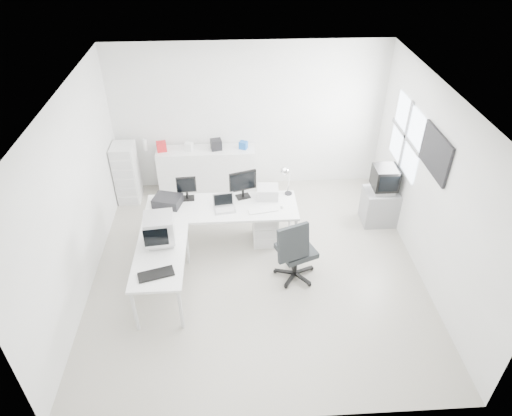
{
  "coord_description": "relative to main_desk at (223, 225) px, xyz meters",
  "views": [
    {
      "loc": [
        -0.32,
        -5.28,
        4.93
      ],
      "look_at": [
        0.0,
        0.2,
        1.0
      ],
      "focal_mm": 32.0,
      "sensor_mm": 36.0,
      "label": 1
    }
  ],
  "objects": [
    {
      "name": "white_keyboard",
      "position": [
        0.65,
        -0.15,
        0.38
      ],
      "size": [
        0.48,
        0.22,
        0.02
      ],
      "primitive_type": "cube",
      "rotation": [
        0.0,
        0.0,
        0.18
      ],
      "color": "silver",
      "rests_on": "main_desk"
    },
    {
      "name": "wall_picture",
      "position": [
        2.99,
        -0.52,
        1.52
      ],
      "size": [
        0.04,
        0.9,
        0.6
      ],
      "primitive_type": null,
      "color": "black",
      "rests_on": "right_wall"
    },
    {
      "name": "inkjet_printer",
      "position": [
        -0.85,
        0.1,
        0.45
      ],
      "size": [
        0.49,
        0.43,
        0.15
      ],
      "primitive_type": "cube",
      "rotation": [
        0.0,
        0.0,
        -0.27
      ],
      "color": "black",
      "rests_on": "main_desk"
    },
    {
      "name": "clutter_box_a",
      "position": [
        -1.09,
        1.62,
        0.62
      ],
      "size": [
        0.2,
        0.19,
        0.17
      ],
      "primitive_type": "cube",
      "rotation": [
        0.0,
        0.0,
        0.21
      ],
      "color": "red",
      "rests_on": "sideboard"
    },
    {
      "name": "laptop",
      "position": [
        0.05,
        -0.1,
        0.49
      ],
      "size": [
        0.41,
        0.41,
        0.24
      ],
      "primitive_type": null,
      "rotation": [
        0.0,
        0.0,
        0.15
      ],
      "color": "#B7B7BA",
      "rests_on": "main_desk"
    },
    {
      "name": "clutter_box_c",
      "position": [
        -0.09,
        1.62,
        0.63
      ],
      "size": [
        0.22,
        0.21,
        0.19
      ],
      "primitive_type": "cube",
      "rotation": [
        0.0,
        0.0,
        0.19
      ],
      "color": "black",
      "rests_on": "sideboard"
    },
    {
      "name": "filing_cabinet",
      "position": [
        -1.76,
        1.42,
        0.19
      ],
      "size": [
        0.4,
        0.47,
        1.14
      ],
      "primitive_type": "cube",
      "color": "silver",
      "rests_on": "floor"
    },
    {
      "name": "white_mouse",
      "position": [
        0.95,
        -0.1,
        0.4
      ],
      "size": [
        0.05,
        0.05,
        0.05
      ],
      "primitive_type": "sphere",
      "color": "silver",
      "rests_on": "main_desk"
    },
    {
      "name": "tv_cabinet",
      "position": [
        2.74,
        0.45,
        -0.06
      ],
      "size": [
        0.59,
        0.48,
        0.64
      ],
      "primitive_type": "cube",
      "color": "gray",
      "rests_on": "floor"
    },
    {
      "name": "lcd_monitor_small",
      "position": [
        -0.55,
        0.25,
        0.57
      ],
      "size": [
        0.32,
        0.2,
        0.39
      ],
      "primitive_type": null,
      "rotation": [
        0.0,
        0.0,
        0.07
      ],
      "color": "black",
      "rests_on": "main_desk"
    },
    {
      "name": "window",
      "position": [
        3.0,
        0.58,
        1.23
      ],
      "size": [
        0.02,
        1.2,
        1.1
      ],
      "primitive_type": null,
      "color": "white",
      "rests_on": "right_wall"
    },
    {
      "name": "black_keyboard",
      "position": [
        -0.85,
        -1.5,
        0.39
      ],
      "size": [
        0.5,
        0.31,
        0.03
      ],
      "primitive_type": "cube",
      "rotation": [
        0.0,
        0.0,
        0.29
      ],
      "color": "black",
      "rests_on": "side_desk"
    },
    {
      "name": "crt_monitor",
      "position": [
        -0.85,
        -0.85,
        0.59
      ],
      "size": [
        0.41,
        0.41,
        0.43
      ],
      "primitive_type": null,
      "rotation": [
        0.0,
        0.0,
        0.11
      ],
      "color": "#B7B7BA",
      "rests_on": "side_desk"
    },
    {
      "name": "floor",
      "position": [
        0.52,
        -0.62,
        -0.38
      ],
      "size": [
        5.0,
        5.0,
        0.01
      ],
      "primitive_type": "cube",
      "color": "beige",
      "rests_on": "ground"
    },
    {
      "name": "clutter_bottle",
      "position": [
        -1.39,
        1.66,
        0.64
      ],
      "size": [
        0.07,
        0.07,
        0.22
      ],
      "primitive_type": "cylinder",
      "color": "silver",
      "rests_on": "sideboard"
    },
    {
      "name": "main_desk",
      "position": [
        0.0,
        0.0,
        0.0
      ],
      "size": [
        2.4,
        0.8,
        0.75
      ],
      "primitive_type": null,
      "color": "silver",
      "rests_on": "floor"
    },
    {
      "name": "lcd_monitor_large",
      "position": [
        0.35,
        0.25,
        0.61
      ],
      "size": [
        0.48,
        0.3,
        0.46
      ],
      "primitive_type": null,
      "rotation": [
        0.0,
        0.0,
        0.31
      ],
      "color": "black",
      "rests_on": "main_desk"
    },
    {
      "name": "right_wall",
      "position": [
        3.02,
        -0.62,
        1.02
      ],
      "size": [
        0.02,
        5.0,
        2.8
      ],
      "primitive_type": "cube",
      "color": "white",
      "rests_on": "floor"
    },
    {
      "name": "drawer_pedestal",
      "position": [
        0.7,
        0.05,
        -0.08
      ],
      "size": [
        0.4,
        0.5,
        0.6
      ],
      "primitive_type": "cube",
      "color": "silver",
      "rests_on": "floor"
    },
    {
      "name": "clutter_box_b",
      "position": [
        -0.59,
        1.62,
        0.6
      ],
      "size": [
        0.17,
        0.16,
        0.14
      ],
      "primitive_type": "cube",
      "rotation": [
        0.0,
        0.0,
        -0.34
      ],
      "color": "silver",
      "rests_on": "sideboard"
    },
    {
      "name": "clutter_box_d",
      "position": [
        0.41,
        1.62,
        0.6
      ],
      "size": [
        0.18,
        0.17,
        0.14
      ],
      "primitive_type": "cube",
      "rotation": [
        0.0,
        0.0,
        -0.42
      ],
      "color": "#1752A7",
      "rests_on": "sideboard"
    },
    {
      "name": "ceiling",
      "position": [
        0.52,
        -0.62,
        2.42
      ],
      "size": [
        5.0,
        5.0,
        0.01
      ],
      "primitive_type": "cube",
      "color": "white",
      "rests_on": "back_wall"
    },
    {
      "name": "left_wall",
      "position": [
        -1.98,
        -0.62,
        1.02
      ],
      "size": [
        0.02,
        5.0,
        2.8
      ],
      "primitive_type": "cube",
      "color": "white",
      "rests_on": "floor"
    },
    {
      "name": "sideboard",
      "position": [
        -0.29,
        1.62,
        0.08
      ],
      "size": [
        1.82,
        0.45,
        0.91
      ],
      "primitive_type": "cube",
      "color": "silver",
      "rests_on": "floor"
    },
    {
      "name": "back_wall",
      "position": [
        0.52,
        1.88,
        1.02
      ],
      "size": [
        5.0,
        0.02,
        2.8
      ],
      "primitive_type": "cube",
      "color": "white",
      "rests_on": "floor"
    },
    {
      "name": "crt_tv",
      "position": [
        2.74,
        0.45,
        0.49
      ],
      "size": [
        0.5,
        0.48,
        0.45
      ],
      "primitive_type": null,
      "color": "black",
      "rests_on": "tv_cabinet"
    },
    {
      "name": "laser_printer",
      "position": [
        0.75,
        0.22,
        0.47
      ],
      "size": [
        0.36,
        0.31,
        0.19
      ],
      "primitive_type": "cube",
      "rotation": [
        0.0,
        0.0,
        -0.07
      ],
      "color": "#BCBCBC",
      "rests_on": "main_desk"
    },
    {
      "name": "side_desk",
      "position": [
        -0.85,
        -1.1,
        0.0
      ],
      "size": [
        0.7,
        1.4,
        0.75
      ],
      "primitive_type": null,
      "color": "silver",
      "rests_on": "floor"
    },
    {
      "name": "office_chair",
      "position": [
        1.09,
        -0.85,
        0.19
      ],
      "size": [
        0.84,
        0.84,
        1.12
      ],
      "primitive_type": null,
      "rotation": [
        0.0,
        0.0,
        0.37
      ],
      "color": "#26292B",
      "rests_on": "floor"
    },
    {
      "name": "desk_lamp",
      "position": [
        1.1,
        0.3,
        0.6
      ],
      "size": [
        0.17,
        0.17,
        0.44
      ],
      "primitive_type": null,
      "rotation": [
        0.0,
        0.0,
        0.18
      ],
      "color": "silver",
      "rests_on": "main_desk"
    }
  ]
}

